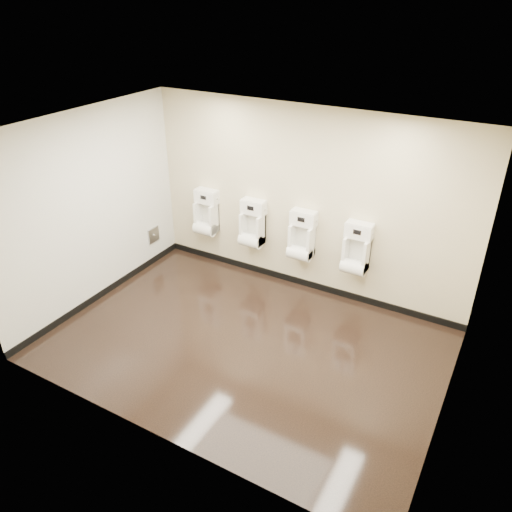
{
  "coord_description": "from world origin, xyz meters",
  "views": [
    {
      "loc": [
        2.7,
        -4.47,
        4.19
      ],
      "look_at": [
        -0.14,
        0.55,
        1.04
      ],
      "focal_mm": 35.0,
      "sensor_mm": 36.0,
      "label": 1
    }
  ],
  "objects_px": {
    "urinal_0": "(206,216)",
    "urinal_2": "(302,239)",
    "urinal_1": "(252,227)",
    "access_panel": "(153,235)",
    "urinal_3": "(356,252)"
  },
  "relations": [
    {
      "from": "urinal_0",
      "to": "urinal_2",
      "type": "height_order",
      "value": "same"
    },
    {
      "from": "urinal_1",
      "to": "urinal_2",
      "type": "xyz_separation_m",
      "value": [
        0.85,
        0.0,
        0.0
      ]
    },
    {
      "from": "urinal_0",
      "to": "urinal_1",
      "type": "relative_size",
      "value": 1.0
    },
    {
      "from": "access_panel",
      "to": "urinal_2",
      "type": "relative_size",
      "value": 0.34
    },
    {
      "from": "urinal_3",
      "to": "urinal_0",
      "type": "bearing_deg",
      "value": 180.0
    },
    {
      "from": "urinal_2",
      "to": "urinal_3",
      "type": "relative_size",
      "value": 1.0
    },
    {
      "from": "access_panel",
      "to": "urinal_2",
      "type": "height_order",
      "value": "urinal_2"
    },
    {
      "from": "access_panel",
      "to": "urinal_0",
      "type": "bearing_deg",
      "value": 27.54
    },
    {
      "from": "access_panel",
      "to": "urinal_0",
      "type": "xyz_separation_m",
      "value": [
        0.8,
        0.42,
        0.37
      ]
    },
    {
      "from": "urinal_1",
      "to": "urinal_2",
      "type": "height_order",
      "value": "same"
    },
    {
      "from": "urinal_0",
      "to": "urinal_2",
      "type": "relative_size",
      "value": 1.0
    },
    {
      "from": "urinal_1",
      "to": "access_panel",
      "type": "bearing_deg",
      "value": -165.94
    },
    {
      "from": "urinal_0",
      "to": "urinal_3",
      "type": "height_order",
      "value": "same"
    },
    {
      "from": "access_panel",
      "to": "urinal_3",
      "type": "height_order",
      "value": "urinal_3"
    },
    {
      "from": "urinal_0",
      "to": "urinal_2",
      "type": "xyz_separation_m",
      "value": [
        1.71,
        0.0,
        0.0
      ]
    }
  ]
}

